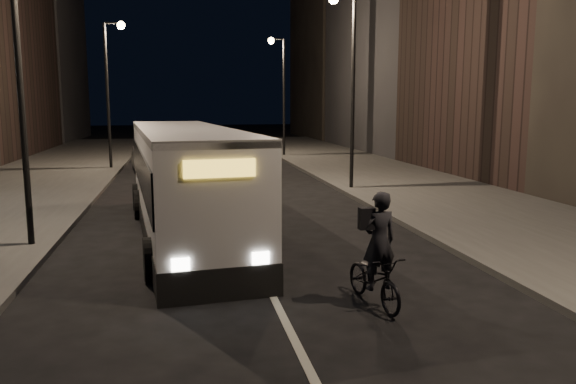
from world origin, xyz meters
name	(u,v)px	position (x,y,z in m)	size (l,w,h in m)	color
ground	(267,285)	(0.00, 0.00, 0.00)	(180.00, 180.00, 0.00)	black
sidewalk_right	(396,181)	(8.50, 14.00, 0.08)	(7.00, 70.00, 0.16)	#3C3D3A
sidewalk_left	(19,192)	(-8.50, 14.00, 0.08)	(7.00, 70.00, 0.16)	#3C3D3A
building_row_right	(429,8)	(16.00, 27.50, 10.50)	(8.00, 61.00, 21.00)	black
streetlight_right_mid	(347,66)	(5.33, 12.00, 5.36)	(1.20, 0.44, 8.12)	black
streetlight_right_far	(280,80)	(5.33, 28.00, 5.36)	(1.20, 0.44, 8.12)	black
streetlight_left_near	(28,39)	(-5.33, 4.00, 5.36)	(1.20, 0.44, 8.12)	black
streetlight_left_far	(112,75)	(-5.33, 22.00, 5.36)	(1.20, 0.44, 8.12)	black
city_bus	(185,177)	(-1.60, 4.85, 1.69)	(3.62, 11.72, 3.11)	silver
cyclist_on_bicycle	(376,268)	(1.82, -1.62, 0.74)	(0.97, 2.00, 2.21)	black
car_near	(242,156)	(1.92, 21.90, 0.70)	(1.66, 4.13, 1.41)	black
car_mid	(146,158)	(-3.60, 21.39, 0.70)	(1.48, 4.24, 1.40)	#303032
car_far	(248,147)	(3.31, 30.34, 0.56)	(1.57, 3.87, 1.12)	black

